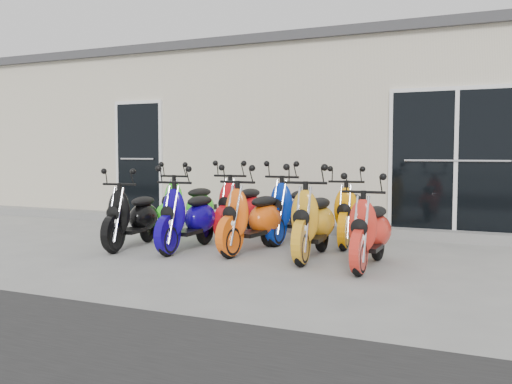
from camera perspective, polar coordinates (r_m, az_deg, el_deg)
ground at (r=7.81m, az=-1.84°, el=-5.78°), size 80.00×80.00×0.00m
building at (r=12.57m, az=8.79°, el=5.20°), size 14.00×6.00×3.20m
roof_cap at (r=12.72m, az=8.87°, el=12.79°), size 14.20×6.20×0.16m
front_step at (r=9.63m, az=3.52°, el=-3.47°), size 14.00×0.40×0.15m
door_left at (r=11.23m, az=-11.62°, el=3.58°), size 1.07×0.08×2.22m
door_right at (r=9.10m, az=19.40°, el=3.36°), size 2.02×0.08×2.22m
scooter_front_black at (r=8.09m, az=-12.29°, el=-1.54°), size 0.77×1.58×1.12m
scooter_front_blue at (r=7.75m, az=-6.82°, el=-1.56°), size 0.63×1.59×1.16m
scooter_front_orange_a at (r=7.54m, az=-0.41°, el=-1.62°), size 0.72×1.64×1.18m
scooter_front_orange_b at (r=7.11m, az=5.71°, el=-1.89°), size 0.73×1.67×1.20m
scooter_front_red at (r=6.65m, az=11.32°, el=-2.75°), size 0.57×1.51×1.11m
scooter_back_green at (r=9.28m, az=-6.85°, el=-0.57°), size 0.68×1.63×1.18m
scooter_back_red at (r=8.80m, az=-1.56°, el=-0.70°), size 0.64×1.65×1.21m
scooter_back_blue at (r=8.46m, az=3.65°, el=-0.90°), size 0.67×1.66×1.21m
scooter_back_yellow at (r=8.24m, az=9.37°, el=-1.30°), size 0.75×1.61×1.14m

